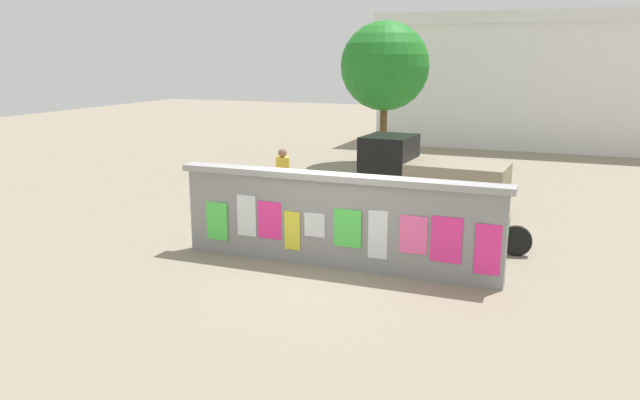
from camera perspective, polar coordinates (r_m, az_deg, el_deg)
ground at (r=19.15m, az=9.74°, el=1.34°), size 60.00×60.00×0.00m
poster_wall at (r=11.43m, az=1.48°, el=-1.81°), size 6.29×0.42×1.76m
auto_rickshaw_truck at (r=15.96m, az=9.71°, el=2.29°), size 3.69×1.73×1.85m
motorcycle at (r=12.75m, az=14.92°, el=-2.72°), size 1.90×0.56×0.87m
bicycle_near at (r=12.68m, az=3.39°, el=-2.84°), size 1.71×0.44×0.95m
bicycle_far at (r=14.05m, az=-2.22°, el=-1.24°), size 1.69×0.48×0.95m
person_walking at (r=15.47m, az=-3.45°, el=2.44°), size 0.46×0.46×1.62m
tree_roadside at (r=22.36m, az=5.98°, el=12.13°), size 3.12×3.12×5.06m
building_background at (r=30.08m, az=18.98°, el=10.48°), size 12.85×7.25×5.62m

